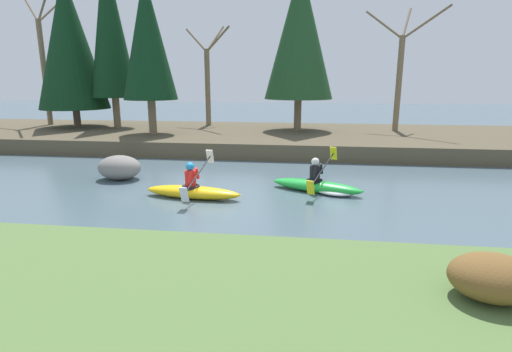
# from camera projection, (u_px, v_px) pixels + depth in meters

# --- Properties ---
(ground_plane) EXTENTS (90.00, 90.00, 0.00)m
(ground_plane) POSITION_uv_depth(u_px,v_px,m) (193.00, 196.00, 11.16)
(ground_plane) COLOR #4C606B
(riverbank_far) EXTENTS (44.00, 8.19, 0.66)m
(riverbank_far) POSITION_uv_depth(u_px,v_px,m) (244.00, 138.00, 19.93)
(riverbank_far) COLOR brown
(riverbank_far) RESTS_ON ground
(conifer_tree_far_left) EXTENTS (3.56, 3.56, 7.78)m
(conifer_tree_far_left) POSITION_uv_depth(u_px,v_px,m) (69.00, 42.00, 20.44)
(conifer_tree_far_left) COLOR brown
(conifer_tree_far_left) RESTS_ON riverbank_far
(conifer_tree_left) EXTENTS (2.32, 2.32, 8.82)m
(conifer_tree_left) POSITION_uv_depth(u_px,v_px,m) (109.00, 24.00, 19.95)
(conifer_tree_left) COLOR #7A664C
(conifer_tree_left) RESTS_ON riverbank_far
(conifer_tree_mid_left) EXTENTS (2.45, 2.45, 7.05)m
(conifer_tree_mid_left) POSITION_uv_depth(u_px,v_px,m) (147.00, 38.00, 17.77)
(conifer_tree_mid_left) COLOR #7A664C
(conifer_tree_mid_left) RESTS_ON riverbank_far
(conifer_tree_centre) EXTENTS (3.34, 3.34, 7.76)m
(conifer_tree_centre) POSITION_uv_depth(u_px,v_px,m) (300.00, 33.00, 18.95)
(conifer_tree_centre) COLOR #7A664C
(conifer_tree_centre) RESTS_ON riverbank_far
(bare_tree_upstream) EXTENTS (4.12, 4.07, 7.53)m
(bare_tree_upstream) POSITION_uv_depth(u_px,v_px,m) (44.00, 60.00, 21.87)
(bare_tree_upstream) COLOR #7A664C
(bare_tree_upstream) RESTS_ON riverbank_far
(bare_tree_mid_upstream) EXTENTS (3.02, 2.98, 5.43)m
(bare_tree_mid_upstream) POSITION_uv_depth(u_px,v_px,m) (208.00, 78.00, 21.75)
(bare_tree_mid_upstream) COLOR #7A664C
(bare_tree_mid_upstream) RESTS_ON riverbank_far
(bare_tree_mid_downstream) EXTENTS (3.34, 3.30, 6.03)m
(bare_tree_mid_downstream) POSITION_uv_depth(u_px,v_px,m) (400.00, 72.00, 19.37)
(bare_tree_mid_downstream) COLOR #7A664C
(bare_tree_mid_downstream) RESTS_ON riverbank_far
(shrub_clump_third) EXTENTS (1.02, 0.85, 0.55)m
(shrub_clump_third) POSITION_uv_depth(u_px,v_px,m) (493.00, 277.00, 4.76)
(shrub_clump_third) COLOR brown
(shrub_clump_third) RESTS_ON riverbank_near
(kayaker_lead) EXTENTS (2.74, 2.00, 1.20)m
(kayaker_lead) POSITION_uv_depth(u_px,v_px,m) (320.00, 186.00, 11.51)
(kayaker_lead) COLOR green
(kayaker_lead) RESTS_ON ground
(kayaker_middle) EXTENTS (2.79, 2.07, 1.20)m
(kayaker_middle) POSITION_uv_depth(u_px,v_px,m) (193.00, 190.00, 10.94)
(kayaker_middle) COLOR yellow
(kayaker_middle) RESTS_ON ground
(boulder_midstream) EXTENTS (1.40, 1.09, 0.79)m
(boulder_midstream) POSITION_uv_depth(u_px,v_px,m) (119.00, 167.00, 12.95)
(boulder_midstream) COLOR gray
(boulder_midstream) RESTS_ON ground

